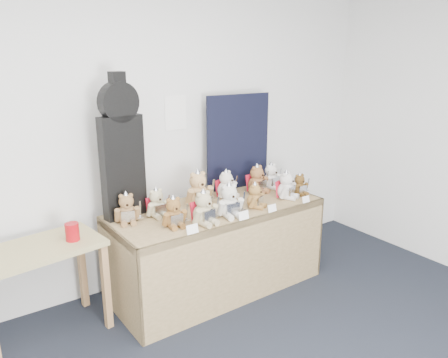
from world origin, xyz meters
TOP-DOWN VIEW (x-y plane):
  - room_shell at (0.82, 2.49)m, footprint 6.00×6.00m
  - display_table at (0.92, 1.92)m, footprint 1.84×0.79m
  - side_table at (-0.51, 2.11)m, footprint 0.93×0.60m
  - guitar_case at (0.20, 2.23)m, footprint 0.35×0.15m
  - navy_board at (1.39, 2.34)m, footprint 0.67×0.06m
  - red_cup at (-0.27, 2.09)m, footprint 0.10×0.10m
  - teddy_front_far_left at (0.42, 1.82)m, footprint 0.21×0.18m
  - teddy_front_left at (0.63, 1.74)m, footprint 0.25×0.22m
  - teddy_front_centre at (0.88, 1.76)m, footprint 0.25×0.21m
  - teddy_front_right at (1.18, 1.80)m, footprint 0.20×0.19m
  - teddy_front_far_right at (1.56, 1.84)m, footprint 0.23×0.22m
  - teddy_front_end at (1.74, 1.85)m, footprint 0.18×0.15m
  - teddy_back_left at (0.41, 2.09)m, footprint 0.21×0.18m
  - teddy_back_centre_left at (0.82, 2.13)m, footprint 0.28×0.23m
  - teddy_back_centre_right at (1.13, 2.16)m, footprint 0.23×0.22m
  - teddy_back_right at (1.45, 2.12)m, footprint 0.25×0.22m
  - teddy_back_end at (1.65, 2.15)m, footprint 0.23×0.20m
  - teddy_back_far_left at (0.16, 2.10)m, footprint 0.22×0.20m
  - entry_card_a at (0.46, 1.62)m, footprint 0.10×0.02m
  - entry_card_b at (0.93, 1.63)m, footprint 0.10×0.02m
  - entry_card_c at (1.23, 1.64)m, footprint 0.09×0.02m
  - entry_card_d at (1.62, 1.64)m, footprint 0.08×0.02m

SIDE VIEW (x-z plane):
  - display_table at x=0.92m, z-range 0.22..0.98m
  - side_table at x=-0.51m, z-range 0.24..0.96m
  - red_cup at x=-0.27m, z-range 0.72..0.85m
  - entry_card_d at x=1.62m, z-range 0.76..0.82m
  - entry_card_c at x=1.23m, z-range 0.76..0.82m
  - entry_card_b at x=0.93m, z-range 0.76..0.83m
  - entry_card_a at x=0.46m, z-range 0.76..0.83m
  - teddy_front_end at x=1.74m, z-range 0.74..0.96m
  - teddy_front_right at x=1.18m, z-range 0.74..0.97m
  - teddy_back_left at x=0.41m, z-range 0.73..0.99m
  - teddy_front_far_left at x=0.42m, z-range 0.73..0.99m
  - teddy_back_far_left at x=0.16m, z-range 0.73..1.00m
  - teddy_back_end at x=1.65m, z-range 0.73..1.00m
  - teddy_front_far_right at x=1.56m, z-range 0.73..1.01m
  - teddy_back_centre_right at x=1.13m, z-range 0.73..1.01m
  - teddy_back_right at x=1.45m, z-range 0.73..1.02m
  - teddy_front_left at x=0.63m, z-range 0.73..1.03m
  - teddy_front_centre at x=0.88m, z-range 0.73..1.03m
  - teddy_back_centre_left at x=0.82m, z-range 0.73..1.06m
  - navy_board at x=1.39m, z-range 0.76..1.65m
  - guitar_case at x=0.20m, z-range 0.75..1.88m
  - room_shell at x=0.82m, z-range -1.49..4.51m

